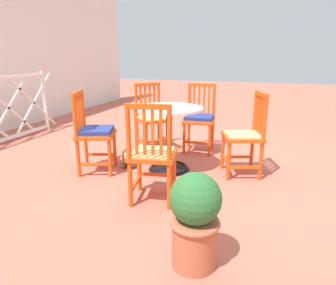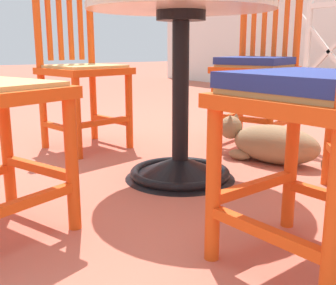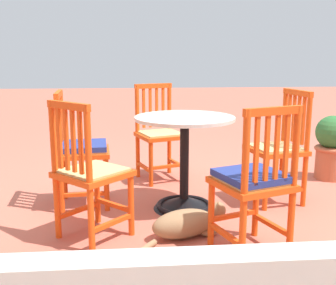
# 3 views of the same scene
# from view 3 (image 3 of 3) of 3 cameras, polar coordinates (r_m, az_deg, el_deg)

# --- Properties ---
(ground_plane) EXTENTS (24.00, 24.00, 0.00)m
(ground_plane) POSITION_cam_3_polar(r_m,az_deg,el_deg) (3.33, 1.24, -8.91)
(ground_plane) COLOR #BC604C
(cafe_table) EXTENTS (0.76, 0.76, 0.73)m
(cafe_table) POSITION_cam_3_polar(r_m,az_deg,el_deg) (3.24, 2.23, -4.26)
(cafe_table) COLOR black
(cafe_table) RESTS_ON ground_plane
(orange_chair_tucked_in) EXTENTS (0.43, 0.43, 0.91)m
(orange_chair_tucked_in) POSITION_cam_3_polar(r_m,az_deg,el_deg) (3.35, -11.86, -1.06)
(orange_chair_tucked_in) COLOR #E04C14
(orange_chair_tucked_in) RESTS_ON ground_plane
(orange_chair_facing_out) EXTENTS (0.57, 0.57, 0.91)m
(orange_chair_facing_out) POSITION_cam_3_polar(r_m,az_deg,el_deg) (2.73, -10.66, -4.32)
(orange_chair_facing_out) COLOR #E04C14
(orange_chair_facing_out) RESTS_ON ground_plane
(orange_chair_at_corner) EXTENTS (0.51, 0.51, 0.91)m
(orange_chair_at_corner) POSITION_cam_3_polar(r_m,az_deg,el_deg) (2.52, 11.61, -5.37)
(orange_chair_at_corner) COLOR #E04C14
(orange_chair_at_corner) RESTS_ON ground_plane
(orange_chair_near_fence) EXTENTS (0.47, 0.47, 0.91)m
(orange_chair_near_fence) POSITION_cam_3_polar(r_m,az_deg,el_deg) (3.48, 14.91, -0.95)
(orange_chair_near_fence) COLOR #E04C14
(orange_chair_near_fence) RESTS_ON ground_plane
(orange_chair_by_planter) EXTENTS (0.51, 0.51, 0.91)m
(orange_chair_by_planter) POSITION_cam_3_polar(r_m,az_deg,el_deg) (3.99, -1.20, 1.06)
(orange_chair_by_planter) COLOR #E04C14
(orange_chair_by_planter) RESTS_ON ground_plane
(tabby_cat) EXTENTS (0.65, 0.46, 0.23)m
(tabby_cat) POSITION_cam_3_polar(r_m,az_deg,el_deg) (2.81, 2.87, -10.93)
(tabby_cat) COLOR #8E704C
(tabby_cat) RESTS_ON ground_plane
(terracotta_planter) EXTENTS (0.32, 0.32, 0.62)m
(terracotta_planter) POSITION_cam_3_polar(r_m,az_deg,el_deg) (4.30, 21.47, -0.40)
(terracotta_planter) COLOR #B25B3D
(terracotta_planter) RESTS_ON ground_plane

